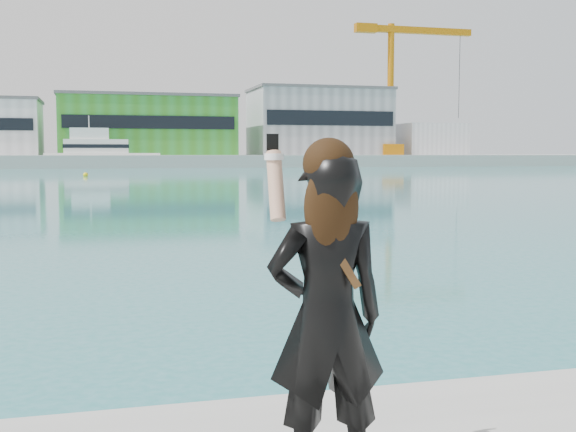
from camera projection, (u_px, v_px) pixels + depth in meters
name	position (u px, v px, depth m)	size (l,w,h in m)	color
far_quay	(102.00, 161.00, 128.74)	(320.00, 40.00, 2.00)	#9E9E99
warehouse_green	(147.00, 125.00, 128.30)	(30.60, 16.36, 10.50)	#338922
warehouse_grey_right	(319.00, 122.00, 136.40)	(25.50, 15.35, 12.50)	gray
ancillary_shed	(430.00, 139.00, 140.41)	(12.00, 10.00, 6.00)	silver
dock_crane	(397.00, 84.00, 133.43)	(23.00, 4.00, 24.00)	#CA720B
flagpole_right	(232.00, 129.00, 125.25)	(1.28, 0.16, 8.00)	silver
motor_yacht	(99.00, 153.00, 113.72)	(17.69, 5.28, 8.21)	white
buoy_near	(332.00, 179.00, 65.76)	(0.50, 0.50, 0.50)	yellow
buoy_extra	(86.00, 176.00, 72.79)	(0.50, 0.50, 0.50)	yellow
woman	(327.00, 308.00, 3.34)	(0.58, 0.40, 1.63)	black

